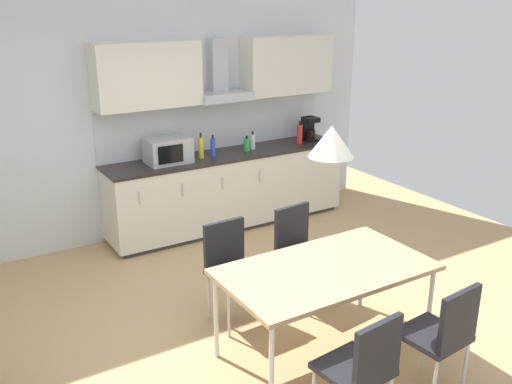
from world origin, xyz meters
name	(u,v)px	position (x,y,z in m)	size (l,w,h in m)	color
ground_plane	(253,335)	(0.00, 0.00, -0.01)	(7.73, 7.51, 0.02)	tan
wall_back	(134,117)	(0.00, 2.55, 1.38)	(6.18, 0.10, 2.76)	silver
kitchen_counter	(229,189)	(1.00, 2.20, 0.46)	(2.97, 0.63, 0.90)	#333333
backsplash_tile	(216,125)	(1.00, 2.49, 1.19)	(2.95, 0.02, 0.56)	silver
upper_wall_cabinets	(221,71)	(1.00, 2.33, 1.85)	(2.95, 0.40, 0.69)	silver
microwave	(168,150)	(0.24, 2.20, 1.04)	(0.48, 0.35, 0.28)	#ADADB2
coffee_maker	(309,129)	(2.19, 2.23, 1.05)	(0.18, 0.19, 0.30)	black
bottle_red	(300,134)	(1.99, 2.15, 1.03)	(0.07, 0.07, 0.29)	red
bottle_green	(247,144)	(1.24, 2.19, 0.98)	(0.08, 0.08, 0.18)	green
bottle_yellow	(201,147)	(0.64, 2.18, 1.03)	(0.06, 0.06, 0.29)	yellow
bottle_blue	(213,147)	(0.79, 2.18, 1.01)	(0.06, 0.06, 0.25)	blue
bottle_white	(253,141)	(1.34, 2.22, 1.00)	(0.06, 0.06, 0.22)	white
dining_table	(326,272)	(0.34, -0.50, 0.70)	(1.58, 0.89, 0.74)	tan
chair_near_left	(364,364)	(-0.01, -1.33, 0.53)	(0.44, 0.44, 0.87)	black
chair_near_right	(444,330)	(0.70, -1.33, 0.53)	(0.43, 0.43, 0.87)	black
chair_far_right	(299,244)	(0.68, 0.33, 0.53)	(0.44, 0.44, 0.87)	black
chair_far_left	(230,262)	(-0.02, 0.33, 0.53)	(0.41, 0.41, 0.87)	black
pendant_lamp	(332,141)	(0.34, -0.50, 1.71)	(0.32, 0.32, 0.22)	silver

